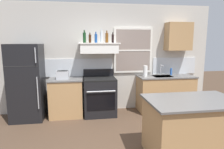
# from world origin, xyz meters

# --- Properties ---
(back_wall) EXTENTS (5.40, 0.11, 2.70)m
(back_wall) POSITION_xyz_m (0.03, 2.23, 1.35)
(back_wall) COLOR beige
(back_wall) RESTS_ON ground_plane
(refrigerator) EXTENTS (0.70, 0.72, 1.72)m
(refrigerator) POSITION_xyz_m (-1.90, 1.84, 0.86)
(refrigerator) COLOR black
(refrigerator) RESTS_ON ground_plane
(counter_left_of_stove) EXTENTS (0.79, 0.63, 0.91)m
(counter_left_of_stove) POSITION_xyz_m (-1.05, 1.90, 0.46)
(counter_left_of_stove) COLOR tan
(counter_left_of_stove) RESTS_ON ground_plane
(toaster) EXTENTS (0.30, 0.20, 0.19)m
(toaster) POSITION_xyz_m (-1.11, 1.87, 1.01)
(toaster) COLOR silver
(toaster) RESTS_ON counter_left_of_stove
(stove_range) EXTENTS (0.76, 0.69, 1.09)m
(stove_range) POSITION_xyz_m (-0.25, 1.86, 0.46)
(stove_range) COLOR black
(stove_range) RESTS_ON ground_plane
(range_hood_shelf) EXTENTS (0.96, 0.52, 0.24)m
(range_hood_shelf) POSITION_xyz_m (-0.25, 1.96, 1.62)
(range_hood_shelf) COLOR white
(bottle_dark_green_wine) EXTENTS (0.07, 0.07, 0.30)m
(bottle_dark_green_wine) POSITION_xyz_m (-0.59, 2.00, 1.87)
(bottle_dark_green_wine) COLOR #143819
(bottle_dark_green_wine) RESTS_ON range_hood_shelf
(bottle_brown_stout) EXTENTS (0.06, 0.06, 0.24)m
(bottle_brown_stout) POSITION_xyz_m (-0.46, 2.00, 1.84)
(bottle_brown_stout) COLOR #381E0F
(bottle_brown_stout) RESTS_ON range_hood_shelf
(bottle_blue_liqueur) EXTENTS (0.07, 0.07, 0.25)m
(bottle_blue_liqueur) POSITION_xyz_m (-0.32, 1.91, 1.85)
(bottle_blue_liqueur) COLOR #1E478C
(bottle_blue_liqueur) RESTS_ON range_hood_shelf
(bottle_clear_tall) EXTENTS (0.06, 0.06, 0.32)m
(bottle_clear_tall) POSITION_xyz_m (-0.19, 1.90, 1.88)
(bottle_clear_tall) COLOR silver
(bottle_clear_tall) RESTS_ON range_hood_shelf
(bottle_amber_wine) EXTENTS (0.07, 0.07, 0.29)m
(bottle_amber_wine) POSITION_xyz_m (-0.05, 2.02, 1.87)
(bottle_amber_wine) COLOR brown
(bottle_amber_wine) RESTS_ON range_hood_shelf
(bottle_balsamic_dark) EXTENTS (0.06, 0.06, 0.24)m
(bottle_balsamic_dark) POSITION_xyz_m (0.08, 1.96, 1.85)
(bottle_balsamic_dark) COLOR black
(bottle_balsamic_dark) RESTS_ON range_hood_shelf
(counter_right_with_sink) EXTENTS (1.43, 0.63, 0.91)m
(counter_right_with_sink) POSITION_xyz_m (1.45, 1.90, 0.46)
(counter_right_with_sink) COLOR tan
(counter_right_with_sink) RESTS_ON ground_plane
(sink_faucet) EXTENTS (0.03, 0.17, 0.28)m
(sink_faucet) POSITION_xyz_m (1.35, 2.00, 1.08)
(sink_faucet) COLOR silver
(sink_faucet) RESTS_ON counter_right_with_sink
(paper_towel_roll) EXTENTS (0.11, 0.11, 0.27)m
(paper_towel_roll) POSITION_xyz_m (0.90, 1.90, 1.04)
(paper_towel_roll) COLOR white
(paper_towel_roll) RESTS_ON counter_right_with_sink
(dish_soap_bottle) EXTENTS (0.06, 0.06, 0.18)m
(dish_soap_bottle) POSITION_xyz_m (1.63, 2.00, 1.00)
(dish_soap_bottle) COLOR blue
(dish_soap_bottle) RESTS_ON counter_right_with_sink
(kitchen_island) EXTENTS (1.40, 0.90, 0.91)m
(kitchen_island) POSITION_xyz_m (0.99, -0.12, 0.46)
(kitchen_island) COLOR tan
(kitchen_island) RESTS_ON ground_plane
(upper_cabinet_right) EXTENTS (0.64, 0.32, 0.70)m
(upper_cabinet_right) POSITION_xyz_m (1.80, 2.04, 1.90)
(upper_cabinet_right) COLOR tan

